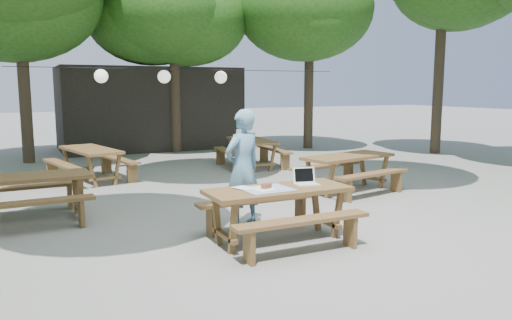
{
  "coord_description": "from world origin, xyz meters",
  "views": [
    {
      "loc": [
        -3.83,
        -6.97,
        2.12
      ],
      "look_at": [
        -0.61,
        -0.35,
        1.05
      ],
      "focal_mm": 35.0,
      "sensor_mm": 36.0,
      "label": 1
    }
  ],
  "objects": [
    {
      "name": "ground",
      "position": [
        0.0,
        0.0,
        0.0
      ],
      "size": [
        80.0,
        80.0,
        0.0
      ],
      "primitive_type": "plane",
      "color": "slate",
      "rests_on": "ground"
    },
    {
      "name": "pavilion",
      "position": [
        0.5,
        10.5,
        1.4
      ],
      "size": [
        6.0,
        3.0,
        2.8
      ],
      "primitive_type": "cube",
      "color": "black",
      "rests_on": "ground"
    },
    {
      "name": "main_picnic_table",
      "position": [
        -0.61,
        -1.05,
        0.39
      ],
      "size": [
        2.0,
        1.58,
        0.75
      ],
      "color": "brown",
      "rests_on": "ground"
    },
    {
      "name": "picnic_table_nw",
      "position": [
        -3.75,
        1.53,
        0.39
      ],
      "size": [
        2.03,
        1.64,
        0.75
      ],
      "rotation": [
        0.0,
        0.0,
        0.03
      ],
      "color": "brown",
      "rests_on": "ground"
    },
    {
      "name": "picnic_table_ne",
      "position": [
        2.28,
        1.28,
        0.39
      ],
      "size": [
        2.18,
        1.93,
        0.75
      ],
      "rotation": [
        0.0,
        0.0,
        0.2
      ],
      "color": "brown",
      "rests_on": "ground"
    },
    {
      "name": "picnic_table_far_w",
      "position": [
        -2.3,
        4.77,
        0.39
      ],
      "size": [
        1.95,
        2.19,
        0.75
      ],
      "rotation": [
        0.0,
        0.0,
        1.79
      ],
      "color": "brown",
      "rests_on": "ground"
    },
    {
      "name": "picnic_table_far_e",
      "position": [
        1.86,
        4.99,
        0.39
      ],
      "size": [
        1.76,
        2.07,
        0.75
      ],
      "rotation": [
        0.0,
        0.0,
        1.47
      ],
      "color": "brown",
      "rests_on": "ground"
    },
    {
      "name": "woman",
      "position": [
        -0.72,
        -0.11,
        0.9
      ],
      "size": [
        0.76,
        0.61,
        1.8
      ],
      "primitive_type": "imported",
      "rotation": [
        0.0,
        0.0,
        3.44
      ],
      "color": "#6498B8",
      "rests_on": "ground"
    },
    {
      "name": "plastic_chair",
      "position": [
        2.3,
        6.29,
        0.26
      ],
      "size": [
        0.48,
        0.48,
        0.9
      ],
      "rotation": [
        0.0,
        0.0,
        0.09
      ],
      "color": "white",
      "rests_on": "ground"
    },
    {
      "name": "laptop",
      "position": [
        -0.13,
        -0.98,
        0.81
      ],
      "size": [
        0.37,
        0.31,
        0.24
      ],
      "rotation": [
        0.0,
        0.0,
        -0.16
      ],
      "color": "white",
      "rests_on": "main_picnic_table"
    },
    {
      "name": "tabletop_clutter",
      "position": [
        -0.8,
        -1.04,
        0.76
      ],
      "size": [
        0.74,
        0.63,
        0.08
      ],
      "color": "#366DB9",
      "rests_on": "main_picnic_table"
    },
    {
      "name": "paper_lanterns",
      "position": [
        -0.19,
        6.0,
        2.4
      ],
      "size": [
        9.0,
        0.34,
        0.38
      ],
      "color": "black",
      "rests_on": "ground"
    }
  ]
}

